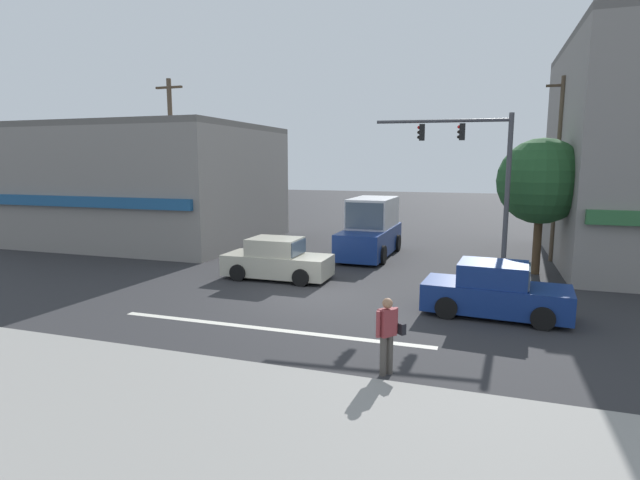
% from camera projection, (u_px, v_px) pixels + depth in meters
% --- Properties ---
extents(ground_plane, '(120.00, 120.00, 0.00)m').
position_uv_depth(ground_plane, '(311.00, 296.00, 16.75)').
color(ground_plane, '#2B2B2D').
extents(lane_marking_stripe, '(9.00, 0.24, 0.01)m').
position_uv_depth(lane_marking_stripe, '(268.00, 329.00, 13.47)').
color(lane_marking_stripe, silver).
rests_on(lane_marking_stripe, ground).
extents(sidewalk_curb, '(40.00, 5.00, 0.16)m').
position_uv_depth(sidewalk_curb, '(150.00, 414.00, 8.76)').
color(sidewalk_curb, gray).
rests_on(sidewalk_curb, ground).
extents(building_left_block, '(12.96, 10.54, 6.45)m').
position_uv_depth(building_left_block, '(149.00, 184.00, 28.45)').
color(building_left_block, gray).
rests_on(building_left_block, ground).
extents(street_tree, '(3.36, 3.36, 5.40)m').
position_uv_depth(street_tree, '(541.00, 182.00, 19.54)').
color(street_tree, '#4C3823').
rests_on(street_tree, ground).
extents(utility_pole_near_left, '(1.40, 0.22, 8.32)m').
position_uv_depth(utility_pole_near_left, '(172.00, 165.00, 23.91)').
color(utility_pole_near_left, brown).
rests_on(utility_pole_near_left, ground).
extents(utility_pole_far_right, '(1.40, 0.22, 8.14)m').
position_uv_depth(utility_pole_far_right, '(558.00, 167.00, 22.05)').
color(utility_pole_far_right, brown).
rests_on(utility_pole_far_right, ground).
extents(traffic_light_mast, '(4.87, 0.60, 6.20)m').
position_uv_depth(traffic_light_mast, '(480.00, 170.00, 18.26)').
color(traffic_light_mast, '#47474C').
rests_on(traffic_light_mast, ground).
extents(sedan_approaching_near, '(4.22, 2.12, 1.58)m').
position_uv_depth(sedan_approaching_near, '(495.00, 292.00, 14.54)').
color(sedan_approaching_near, navy).
rests_on(sedan_approaching_near, ground).
extents(sedan_crossing_center, '(4.11, 1.89, 1.58)m').
position_uv_depth(sedan_crossing_center, '(277.00, 260.00, 19.19)').
color(sedan_crossing_center, '#B7B29E').
rests_on(sedan_crossing_center, ground).
extents(box_truck_parked_curbside, '(2.32, 5.64, 2.75)m').
position_uv_depth(box_truck_parked_curbside, '(371.00, 230.00, 23.90)').
color(box_truck_parked_curbside, navy).
rests_on(box_truck_parked_curbside, ground).
extents(pedestrian_foreground_with_bag, '(0.58, 0.59, 1.67)m').
position_uv_depth(pedestrian_foreground_with_bag, '(388.00, 331.00, 10.46)').
color(pedestrian_foreground_with_bag, '#4C4742').
rests_on(pedestrian_foreground_with_bag, ground).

